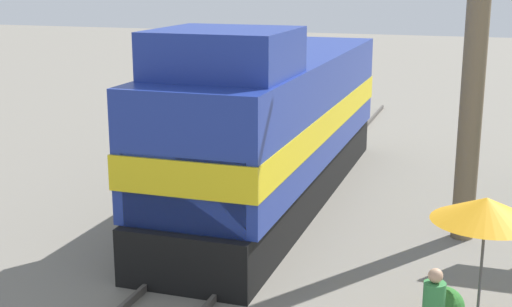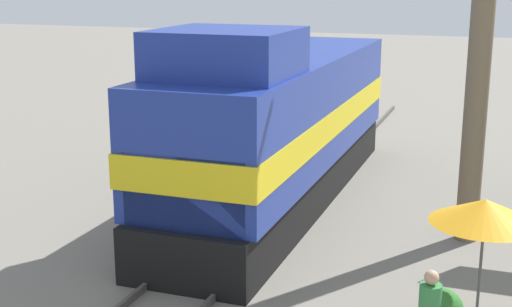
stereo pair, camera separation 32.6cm
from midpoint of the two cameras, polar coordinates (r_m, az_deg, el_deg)
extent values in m
plane|color=slate|center=(15.28, -2.74, -8.69)|extent=(120.00, 120.00, 0.00)
cube|color=#4C4742|center=(15.53, -5.22, -8.06)|extent=(0.08, 38.14, 0.15)
cube|color=#4C4742|center=(15.01, -0.18, -8.79)|extent=(0.08, 38.14, 0.15)
cube|color=black|center=(19.22, 2.54, -1.99)|extent=(2.73, 12.74, 1.18)
cube|color=navy|center=(18.78, 2.60, 3.68)|extent=(2.97, 12.23, 2.68)
cube|color=yellow|center=(18.83, 2.60, 2.88)|extent=(3.01, 12.35, 0.70)
cube|color=yellow|center=(14.14, -3.72, -2.36)|extent=(2.52, 1.78, 1.47)
cube|color=navy|center=(14.94, -1.71, 8.07)|extent=(2.79, 2.80, 0.98)
cylinder|color=#726047|center=(16.29, 18.16, 9.33)|extent=(0.51, 0.51, 9.51)
cylinder|color=#4C4C4C|center=(12.70, 18.21, -8.80)|extent=(0.05, 0.05, 2.26)
cone|color=orange|center=(12.35, 18.58, -4.40)|extent=(1.81, 1.81, 0.41)
cylinder|color=#337F3F|center=(11.37, 14.56, -11.53)|extent=(0.34, 0.34, 0.62)
sphere|color=tan|center=(11.20, 14.69, -9.58)|extent=(0.23, 0.23, 0.23)
camera|label=1|loc=(0.16, -89.30, 0.18)|focal=50.00mm
camera|label=2|loc=(0.16, 90.70, -0.18)|focal=50.00mm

